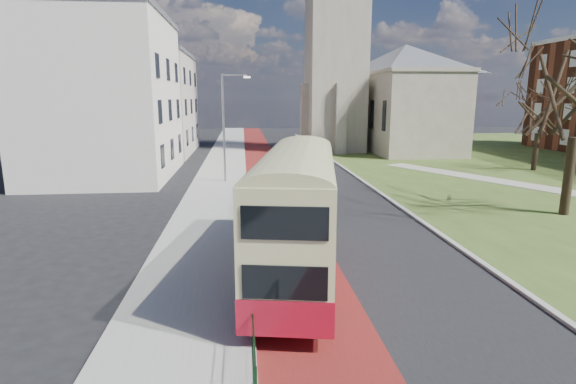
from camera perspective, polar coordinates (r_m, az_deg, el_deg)
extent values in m
plane|color=black|center=(17.62, 4.86, -9.44)|extent=(160.00, 160.00, 0.00)
cube|color=black|center=(36.97, 1.48, 1.93)|extent=(9.00, 120.00, 0.01)
cube|color=#591414|center=(36.73, -2.70, 1.86)|extent=(3.40, 120.00, 0.01)
cube|color=gray|center=(36.72, -8.64, 1.82)|extent=(4.00, 120.00, 0.12)
cube|color=#999993|center=(36.67, -5.51, 1.89)|extent=(0.25, 120.00, 0.13)
cube|color=#999993|center=(39.73, 7.72, 2.61)|extent=(0.25, 80.00, 0.13)
cube|color=#354D1B|center=(48.39, 31.32, 2.58)|extent=(40.00, 80.00, 0.04)
cylinder|color=#0B3215|center=(20.81, -5.15, -2.91)|extent=(0.04, 24.00, 0.04)
cylinder|color=#0B3215|center=(21.07, -5.10, -5.41)|extent=(0.04, 24.00, 0.04)
cube|color=gray|center=(55.53, 6.09, 17.62)|extent=(6.50, 6.50, 24.00)
cube|color=gray|center=(57.60, 14.35, 9.64)|extent=(9.00, 18.00, 9.00)
pyramid|color=#565960|center=(57.90, 14.78, 17.67)|extent=(9.00, 18.00, 3.60)
cube|color=silver|center=(39.65, -22.13, 10.83)|extent=(10.00, 14.00, 12.50)
cube|color=#565960|center=(40.15, -22.89, 20.11)|extent=(10.30, 14.30, 0.50)
cube|color=beige|center=(55.21, -17.44, 10.43)|extent=(10.00, 16.00, 11.00)
cube|color=#565960|center=(55.42, -17.82, 16.37)|extent=(10.30, 16.30, 0.50)
cylinder|color=gray|center=(34.23, -8.16, 7.96)|extent=(0.16, 0.16, 8.00)
cylinder|color=gray|center=(34.16, -6.80, 14.53)|extent=(1.80, 0.10, 0.10)
cube|color=silver|center=(34.16, -5.24, 14.32)|extent=(0.50, 0.18, 0.12)
cube|color=#AD1024|center=(16.51, 1.18, -7.22)|extent=(4.35, 10.99, 0.97)
cube|color=beige|center=(15.99, 1.21, -0.77)|extent=(4.32, 10.94, 2.83)
cube|color=black|center=(16.59, -2.97, -3.44)|extent=(1.62, 8.66, 0.93)
cube|color=black|center=(16.46, 5.51, -3.60)|extent=(1.62, 8.66, 0.93)
cube|color=black|center=(15.98, -3.17, 1.35)|extent=(1.78, 9.51, 0.88)
cube|color=black|center=(15.85, 5.64, 1.22)|extent=(1.78, 9.51, 0.88)
cube|color=black|center=(21.37, 2.02, 0.06)|extent=(2.17, 0.47, 1.02)
cube|color=black|center=(21.12, 2.05, 3.94)|extent=(2.17, 0.47, 0.88)
cube|color=orange|center=(21.05, 2.06, 5.44)|extent=(1.73, 0.41, 0.29)
cylinder|color=black|center=(20.20, -1.42, -5.07)|extent=(0.47, 1.05, 1.01)
cylinder|color=black|center=(20.10, 4.99, -5.20)|extent=(0.47, 1.05, 1.01)
cylinder|color=black|center=(13.84, -4.41, -13.35)|extent=(0.47, 1.05, 1.01)
cylinder|color=black|center=(13.69, 5.19, -13.65)|extent=(0.47, 1.05, 1.01)
cylinder|color=#2E2217|center=(28.96, 32.04, 1.69)|extent=(0.51, 0.51, 4.27)
cylinder|color=black|center=(45.70, 28.91, 4.49)|extent=(0.56, 0.56, 3.28)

